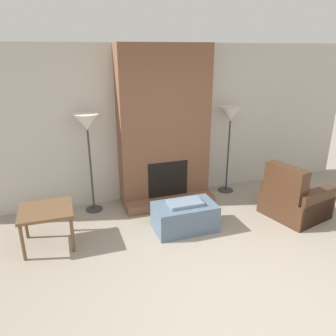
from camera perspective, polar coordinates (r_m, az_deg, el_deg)
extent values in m
plane|color=gray|center=(3.79, 13.24, -21.97)|extent=(24.00, 24.00, 0.00)
cube|color=#BCB7AD|center=(5.65, -1.44, 7.72)|extent=(7.57, 0.06, 2.60)
cube|color=brown|center=(5.43, -0.70, 7.22)|extent=(1.51, 0.41, 2.60)
cube|color=brown|center=(5.53, 0.48, -6.06)|extent=(1.51, 0.29, 0.14)
cube|color=black|center=(5.50, 0.02, -1.97)|extent=(0.68, 0.02, 0.61)
cube|color=slate|center=(4.84, 2.93, -8.48)|extent=(0.89, 0.53, 0.40)
cube|color=slate|center=(4.73, 2.98, -6.11)|extent=(0.49, 0.29, 0.05)
cube|color=#422819|center=(5.60, 21.26, -5.83)|extent=(1.00, 1.00, 0.38)
cube|color=#422819|center=(5.27, 19.56, -4.28)|extent=(0.35, 0.69, 0.88)
cube|color=#422819|center=(5.41, 24.16, -6.25)|extent=(0.76, 0.33, 0.55)
cube|color=#422819|center=(5.74, 18.75, -3.97)|extent=(0.76, 0.33, 0.55)
cube|color=brown|center=(4.61, -20.54, -6.92)|extent=(0.68, 0.62, 0.04)
cylinder|color=brown|center=(4.52, -24.01, -11.84)|extent=(0.04, 0.04, 0.50)
cylinder|color=brown|center=(4.49, -16.30, -11.09)|extent=(0.04, 0.04, 0.50)
cylinder|color=brown|center=(5.00, -23.58, -8.65)|extent=(0.04, 0.04, 0.50)
cylinder|color=brown|center=(4.96, -16.67, -7.94)|extent=(0.04, 0.04, 0.50)
cylinder|color=#333333|center=(5.59, -12.72, -6.99)|extent=(0.28, 0.28, 0.02)
cylinder|color=#333333|center=(5.33, -13.26, -0.53)|extent=(0.03, 0.03, 1.33)
cone|color=silver|center=(5.11, -13.97, 7.77)|extent=(0.38, 0.38, 0.25)
cylinder|color=#333333|center=(6.26, 10.01, -3.78)|extent=(0.28, 0.28, 0.02)
cylinder|color=#333333|center=(6.03, 10.39, 1.98)|extent=(0.03, 0.03, 1.30)
cone|color=silver|center=(5.84, 10.87, 9.24)|extent=(0.38, 0.38, 0.25)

